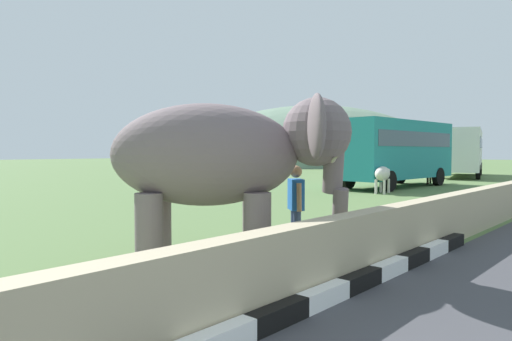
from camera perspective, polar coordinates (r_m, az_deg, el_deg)
The scene contains 8 objects.
barrier_parapet at distance 5.36m, azimuth 0.92°, elevation -12.98°, with size 28.00×0.36×1.00m, color tan.
elephant at distance 7.58m, azimuth -3.64°, elevation 1.71°, with size 3.83×3.84×2.83m.
person_handler at distance 8.60m, azimuth 5.03°, elevation -4.23°, with size 0.48×0.55×1.66m.
bus_teal at distance 25.37m, azimuth 17.12°, elevation 2.69°, with size 8.60×3.01×3.50m.
bus_white at distance 37.52m, azimuth 24.49°, elevation 2.47°, with size 10.19×4.96×3.50m.
cow_near at distance 21.45m, azimuth 15.62°, elevation -0.46°, with size 1.93×0.94×1.23m.
cow_mid at distance 28.73m, azimuth 21.28°, elevation 0.18°, with size 1.93×0.89×1.23m.
hill_east at distance 68.95m, azimuth 7.75°, elevation 0.83°, with size 42.93×34.35×17.22m.
Camera 1 is at (-1.88, 0.24, 1.93)m, focal length 31.87 mm.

